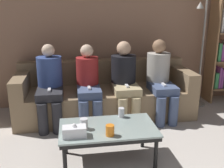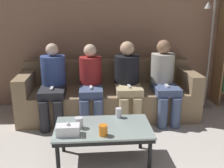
{
  "view_description": "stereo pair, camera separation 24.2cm",
  "coord_description": "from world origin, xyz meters",
  "px_view_note": "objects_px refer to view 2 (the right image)",
  "views": [
    {
      "loc": [
        -0.49,
        -0.51,
        1.58
      ],
      "look_at": [
        0.0,
        2.49,
        0.67
      ],
      "focal_mm": 42.0,
      "sensor_mm": 36.0,
      "label": 1
    },
    {
      "loc": [
        -0.25,
        -0.54,
        1.58
      ],
      "look_at": [
        0.0,
        2.49,
        0.67
      ],
      "focal_mm": 42.0,
      "sensor_mm": 36.0,
      "label": 2
    }
  ],
  "objects_px": {
    "cup_near_left": "(118,113)",
    "tissue_box": "(68,130)",
    "seated_person_mid_left": "(91,82)",
    "seated_person_left_end": "(53,82)",
    "coffee_table": "(103,130)",
    "seated_person_mid_right": "(128,79)",
    "couch": "(108,95)",
    "cup_near_right": "(103,130)",
    "cup_far_center": "(79,123)",
    "standing_lamp": "(212,36)",
    "seated_person_right_end": "(164,78)"
  },
  "relations": [
    {
      "from": "seated_person_mid_right",
      "to": "seated_person_right_end",
      "type": "distance_m",
      "value": 0.52
    },
    {
      "from": "couch",
      "to": "cup_near_left",
      "type": "height_order",
      "value": "couch"
    },
    {
      "from": "standing_lamp",
      "to": "seated_person_right_end",
      "type": "bearing_deg",
      "value": -156.61
    },
    {
      "from": "cup_near_right",
      "to": "tissue_box",
      "type": "distance_m",
      "value": 0.33
    },
    {
      "from": "tissue_box",
      "to": "standing_lamp",
      "type": "relative_size",
      "value": 0.12
    },
    {
      "from": "coffee_table",
      "to": "cup_near_right",
      "type": "relative_size",
      "value": 9.17
    },
    {
      "from": "cup_near_right",
      "to": "coffee_table",
      "type": "bearing_deg",
      "value": 87.77
    },
    {
      "from": "coffee_table",
      "to": "cup_far_center",
      "type": "distance_m",
      "value": 0.26
    },
    {
      "from": "seated_person_mid_right",
      "to": "seated_person_right_end",
      "type": "xyz_separation_m",
      "value": [
        0.52,
        -0.02,
        0.0
      ]
    },
    {
      "from": "standing_lamp",
      "to": "coffee_table",
      "type": "bearing_deg",
      "value": -140.45
    },
    {
      "from": "standing_lamp",
      "to": "cup_near_right",
      "type": "bearing_deg",
      "value": -137.11
    },
    {
      "from": "cup_near_left",
      "to": "seated_person_mid_left",
      "type": "bearing_deg",
      "value": 109.35
    },
    {
      "from": "cup_near_left",
      "to": "seated_person_mid_right",
      "type": "xyz_separation_m",
      "value": [
        0.22,
        0.87,
        0.14
      ]
    },
    {
      "from": "seated_person_left_end",
      "to": "seated_person_mid_right",
      "type": "relative_size",
      "value": 0.99
    },
    {
      "from": "couch",
      "to": "seated_person_right_end",
      "type": "bearing_deg",
      "value": -14.95
    },
    {
      "from": "cup_near_left",
      "to": "seated_person_mid_right",
      "type": "distance_m",
      "value": 0.91
    },
    {
      "from": "cup_near_left",
      "to": "seated_person_left_end",
      "type": "relative_size",
      "value": 0.1
    },
    {
      "from": "tissue_box",
      "to": "standing_lamp",
      "type": "height_order",
      "value": "standing_lamp"
    },
    {
      "from": "cup_near_left",
      "to": "tissue_box",
      "type": "height_order",
      "value": "tissue_box"
    },
    {
      "from": "coffee_table",
      "to": "seated_person_right_end",
      "type": "height_order",
      "value": "seated_person_right_end"
    },
    {
      "from": "seated_person_mid_left",
      "to": "cup_near_right",
      "type": "bearing_deg",
      "value": -84.99
    },
    {
      "from": "cup_near_right",
      "to": "tissue_box",
      "type": "xyz_separation_m",
      "value": [
        -0.33,
        0.04,
        -0.0
      ]
    },
    {
      "from": "couch",
      "to": "standing_lamp",
      "type": "distance_m",
      "value": 1.8
    },
    {
      "from": "cup_near_right",
      "to": "cup_near_left",
      "type": "bearing_deg",
      "value": 64.99
    },
    {
      "from": "coffee_table",
      "to": "couch",
      "type": "bearing_deg",
      "value": 83.69
    },
    {
      "from": "coffee_table",
      "to": "seated_person_right_end",
      "type": "relative_size",
      "value": 0.87
    },
    {
      "from": "seated_person_left_end",
      "to": "seated_person_right_end",
      "type": "height_order",
      "value": "seated_person_right_end"
    },
    {
      "from": "tissue_box",
      "to": "seated_person_mid_right",
      "type": "relative_size",
      "value": 0.2
    },
    {
      "from": "standing_lamp",
      "to": "couch",
      "type": "bearing_deg",
      "value": -174.87
    },
    {
      "from": "seated_person_left_end",
      "to": "cup_near_left",
      "type": "bearing_deg",
      "value": -46.51
    },
    {
      "from": "cup_near_right",
      "to": "standing_lamp",
      "type": "height_order",
      "value": "standing_lamp"
    },
    {
      "from": "seated_person_left_end",
      "to": "coffee_table",
      "type": "bearing_deg",
      "value": -59.53
    },
    {
      "from": "seated_person_right_end",
      "to": "seated_person_mid_right",
      "type": "bearing_deg",
      "value": 178.29
    },
    {
      "from": "seated_person_mid_left",
      "to": "seated_person_mid_right",
      "type": "distance_m",
      "value": 0.52
    },
    {
      "from": "coffee_table",
      "to": "seated_person_mid_left",
      "type": "bearing_deg",
      "value": 96.25
    },
    {
      "from": "couch",
      "to": "cup_near_right",
      "type": "bearing_deg",
      "value": -95.8
    },
    {
      "from": "coffee_table",
      "to": "seated_person_mid_right",
      "type": "bearing_deg",
      "value": 69.85
    },
    {
      "from": "cup_near_left",
      "to": "standing_lamp",
      "type": "xyz_separation_m",
      "value": [
        1.54,
        1.2,
        0.68
      ]
    },
    {
      "from": "cup_near_left",
      "to": "seated_person_left_end",
      "type": "xyz_separation_m",
      "value": [
        -0.81,
        0.86,
        0.13
      ]
    },
    {
      "from": "tissue_box",
      "to": "cup_near_right",
      "type": "bearing_deg",
      "value": -6.26
    },
    {
      "from": "tissue_box",
      "to": "standing_lamp",
      "type": "xyz_separation_m",
      "value": [
        2.06,
        1.57,
        0.68
      ]
    },
    {
      "from": "cup_near_left",
      "to": "cup_far_center",
      "type": "relative_size",
      "value": 0.96
    },
    {
      "from": "couch",
      "to": "seated_person_mid_left",
      "type": "bearing_deg",
      "value": -140.14
    },
    {
      "from": "couch",
      "to": "coffee_table",
      "type": "height_order",
      "value": "couch"
    },
    {
      "from": "couch",
      "to": "tissue_box",
      "type": "relative_size",
      "value": 11.48
    },
    {
      "from": "tissue_box",
      "to": "seated_person_mid_left",
      "type": "distance_m",
      "value": 1.24
    },
    {
      "from": "cup_near_left",
      "to": "seated_person_mid_right",
      "type": "height_order",
      "value": "seated_person_mid_right"
    },
    {
      "from": "tissue_box",
      "to": "seated_person_right_end",
      "type": "relative_size",
      "value": 0.2
    },
    {
      "from": "seated_person_mid_left",
      "to": "standing_lamp",
      "type": "bearing_deg",
      "value": 11.0
    },
    {
      "from": "cup_far_center",
      "to": "tissue_box",
      "type": "bearing_deg",
      "value": -124.37
    }
  ]
}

